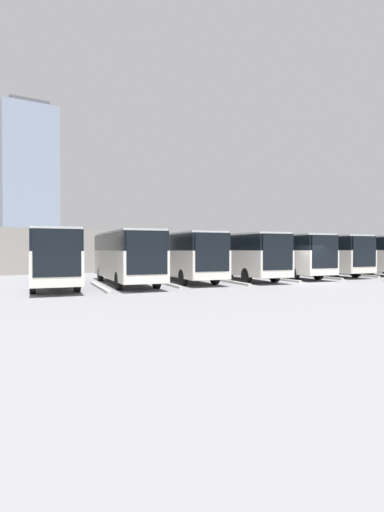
% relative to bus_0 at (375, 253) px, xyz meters
% --- Properties ---
extents(ground_plane, '(600.00, 600.00, 0.00)m').
position_rel_bus_0_xyz_m(ground_plane, '(15.32, 5.57, -1.86)').
color(ground_plane, gray).
extents(bus_0, '(4.15, 10.81, 3.34)m').
position_rel_bus_0_xyz_m(bus_0, '(0.00, 0.00, 0.00)').
color(bus_0, silver).
rests_on(bus_0, ground_plane).
extents(curb_divider_0, '(1.28, 6.35, 0.15)m').
position_rel_bus_0_xyz_m(curb_divider_0, '(2.19, 1.56, -1.78)').
color(curb_divider_0, '#B2B2AD').
rests_on(curb_divider_0, ground_plane).
extents(bus_1, '(4.15, 10.81, 3.34)m').
position_rel_bus_0_xyz_m(bus_1, '(4.38, 0.52, 0.00)').
color(bus_1, silver).
rests_on(bus_1, ground_plane).
extents(curb_divider_1, '(1.28, 6.35, 0.15)m').
position_rel_bus_0_xyz_m(curb_divider_1, '(6.57, 2.08, -1.78)').
color(curb_divider_1, '#B2B2AD').
rests_on(curb_divider_1, ground_plane).
extents(bus_2, '(4.15, 10.81, 3.34)m').
position_rel_bus_0_xyz_m(bus_2, '(8.76, 0.55, 0.00)').
color(bus_2, silver).
rests_on(bus_2, ground_plane).
extents(curb_divider_2, '(1.28, 6.35, 0.15)m').
position_rel_bus_0_xyz_m(curb_divider_2, '(10.95, 2.11, -1.78)').
color(curb_divider_2, '#B2B2AD').
rests_on(curb_divider_2, ground_plane).
extents(bus_3, '(4.15, 10.81, 3.34)m').
position_rel_bus_0_xyz_m(bus_3, '(13.14, 0.65, 0.00)').
color(bus_3, silver).
rests_on(bus_3, ground_plane).
extents(curb_divider_3, '(1.28, 6.35, 0.15)m').
position_rel_bus_0_xyz_m(curb_divider_3, '(15.32, 2.21, -1.78)').
color(curb_divider_3, '#B2B2AD').
rests_on(curb_divider_3, ground_plane).
extents(bus_4, '(4.15, 10.81, 3.34)m').
position_rel_bus_0_xyz_m(bus_4, '(17.52, 0.74, 0.00)').
color(bus_4, silver).
rests_on(bus_4, ground_plane).
extents(curb_divider_4, '(1.28, 6.35, 0.15)m').
position_rel_bus_0_xyz_m(curb_divider_4, '(19.70, 2.30, -1.78)').
color(curb_divider_4, '#B2B2AD').
rests_on(curb_divider_4, ground_plane).
extents(bus_5, '(4.15, 10.81, 3.34)m').
position_rel_bus_0_xyz_m(bus_5, '(21.90, -0.04, 0.00)').
color(bus_5, silver).
rests_on(bus_5, ground_plane).
extents(curb_divider_5, '(1.28, 6.35, 0.15)m').
position_rel_bus_0_xyz_m(curb_divider_5, '(24.08, 1.52, -1.78)').
color(curb_divider_5, '#B2B2AD').
rests_on(curb_divider_5, ground_plane).
extents(bus_6, '(4.15, 10.81, 3.34)m').
position_rel_bus_0_xyz_m(bus_6, '(26.28, 0.47, 0.00)').
color(bus_6, silver).
rests_on(bus_6, ground_plane).
extents(curb_divider_6, '(1.28, 6.35, 0.15)m').
position_rel_bus_0_xyz_m(curb_divider_6, '(28.46, 2.03, -1.78)').
color(curb_divider_6, '#B2B2AD').
rests_on(curb_divider_6, ground_plane).
extents(bus_7, '(4.15, 10.81, 3.34)m').
position_rel_bus_0_xyz_m(bus_7, '(30.66, -0.01, 0.00)').
color(bus_7, silver).
rests_on(bus_7, ground_plane).
extents(station_building, '(36.34, 13.63, 4.12)m').
position_rel_bus_0_xyz_m(station_building, '(15.32, -18.21, 0.23)').
color(station_building, gray).
rests_on(station_building, ground_plane).
extents(office_tower, '(21.09, 21.09, 61.44)m').
position_rel_bus_0_xyz_m(office_tower, '(8.97, -150.26, 28.26)').
color(office_tower, '#7F8EA3').
rests_on(office_tower, ground_plane).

